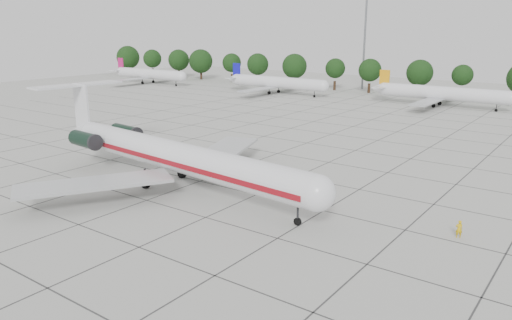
# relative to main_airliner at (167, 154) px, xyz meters

# --- Properties ---
(ground) EXTENTS (260.00, 260.00, 0.00)m
(ground) POSITION_rel_main_airliner_xyz_m (10.27, 2.79, -3.50)
(ground) COLOR #B5B6AE
(ground) RESTS_ON ground
(apron_joints) EXTENTS (170.00, 170.00, 0.02)m
(apron_joints) POSITION_rel_main_airliner_xyz_m (10.27, 17.79, -3.49)
(apron_joints) COLOR #383838
(apron_joints) RESTS_ON ground
(main_airliner) EXTENTS (42.23, 33.08, 9.91)m
(main_airliner) POSITION_rel_main_airliner_xyz_m (0.00, 0.00, 0.00)
(main_airliner) COLOR silver
(main_airliner) RESTS_ON ground
(ground_crew) EXTENTS (0.67, 0.58, 1.54)m
(ground_crew) POSITION_rel_main_airliner_xyz_m (30.42, 3.87, -2.73)
(ground_crew) COLOR gold
(ground_crew) RESTS_ON ground
(bg_airliner_a) EXTENTS (28.24, 27.20, 7.40)m
(bg_airliner_a) POSITION_rel_main_airliner_xyz_m (-78.60, 68.61, -0.59)
(bg_airliner_a) COLOR silver
(bg_airliner_a) RESTS_ON ground
(bg_airliner_b) EXTENTS (28.24, 27.20, 7.40)m
(bg_airliner_b) POSITION_rel_main_airliner_xyz_m (-33.46, 71.74, -0.59)
(bg_airliner_b) COLOR silver
(bg_airliner_b) RESTS_ON ground
(bg_airliner_c) EXTENTS (28.24, 27.20, 7.40)m
(bg_airliner_c) POSITION_rel_main_airliner_xyz_m (7.95, 74.92, -0.59)
(bg_airliner_c) COLOR silver
(bg_airliner_c) RESTS_ON ground
(tree_line) EXTENTS (249.86, 8.44, 10.22)m
(tree_line) POSITION_rel_main_airliner_xyz_m (-1.41, 87.79, 2.48)
(tree_line) COLOR #332114
(tree_line) RESTS_ON ground
(floodlight_mast) EXTENTS (1.60, 1.60, 25.45)m
(floodlight_mast) POSITION_rel_main_airliner_xyz_m (-19.73, 94.79, 10.78)
(floodlight_mast) COLOR slate
(floodlight_mast) RESTS_ON ground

